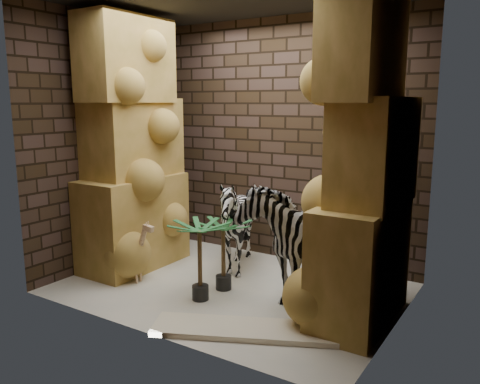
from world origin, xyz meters
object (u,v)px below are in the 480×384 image
Objects in this scene: zebra_left at (236,229)px; giraffe_toy at (131,250)px; palm_back at (200,261)px; zebra_right at (294,225)px; surfboard at (248,329)px; palm_front at (223,255)px.

giraffe_toy is (-0.82, -0.89, -0.15)m from zebra_left.
palm_back is (0.14, -0.89, -0.11)m from zebra_left.
palm_back is at bearing -7.34° from giraffe_toy.
zebra_right is 0.89× the size of surfboard.
surfboard is at bearing -18.54° from giraffe_toy.
zebra_left is 1.39× the size of palm_back.
palm_back is at bearing -96.79° from palm_front.
zebra_left is at bearing 109.09° from palm_front.
zebra_left is 1.22m from giraffe_toy.
zebra_left is 1.62m from surfboard.
zebra_right is at bearing 4.22° from zebra_left.
zebra_right is 0.82m from palm_front.
surfboard is (0.07, -1.01, -0.71)m from zebra_right.
giraffe_toy is at bearing 143.70° from surfboard.
zebra_left is at bearing 40.21° from giraffe_toy.
zebra_right is at bearing 24.64° from palm_front.
zebra_left reaches higher than surfboard.
zebra_left is at bearing 101.70° from surfboard.
giraffe_toy reaches higher than surfboard.
giraffe_toy is 0.44× the size of surfboard.
palm_back is at bearing -141.67° from zebra_right.
zebra_right reaches higher than giraffe_toy.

